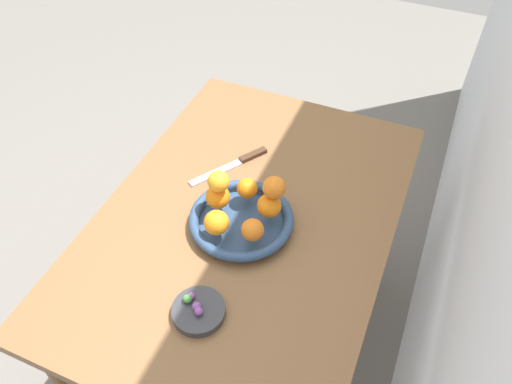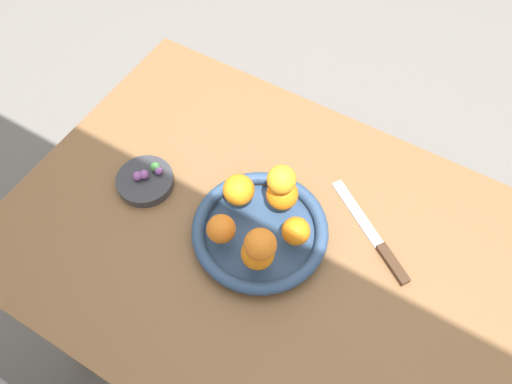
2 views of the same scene
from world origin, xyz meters
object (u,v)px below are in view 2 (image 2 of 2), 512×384
Objects in this scene: orange_4 at (282,194)px; orange_5 at (281,179)px; candy_ball_3 at (155,167)px; orange_6 at (260,244)px; orange_2 at (259,254)px; fruit_bowl at (260,231)px; orange_0 at (239,190)px; candy_ball_2 at (138,176)px; candy_dish at (145,181)px; orange_1 at (221,229)px; candy_ball_0 at (144,175)px; knife at (375,239)px; orange_3 at (296,231)px; candy_ball_1 at (159,171)px; dining_table at (273,261)px.

orange_5 reaches higher than orange_4.
orange_5 reaches higher than candy_ball_3.
orange_5 is 0.14m from orange_6.
fruit_bowl is at bearing -61.86° from orange_2.
candy_ball_2 is (0.22, 0.06, -0.04)m from orange_0.
orange_2 is 0.33m from candy_ball_2.
candy_ball_3 reaches higher than candy_dish.
orange_5 reaches higher than orange_1.
candy_dish is at bearing 15.84° from orange_5.
orange_4 is at bearing -163.10° from candy_dish.
candy_ball_0 and candy_ball_3 have the same top height.
candy_ball_3 is at bearing -107.54° from candy_ball_0.
orange_1 reaches higher than fruit_bowl.
orange_6 reaches higher than orange_0.
candy_ball_0 is 0.01m from candy_ball_2.
orange_0 is (0.07, -0.03, 0.05)m from fruit_bowl.
candy_ball_2 is 0.09× the size of knife.
candy_ball_0 is at bearing -10.40° from orange_1.
candy_dish is 6.00× the size of candy_ball_0.
orange_4 is 3.24× the size of candy_ball_2.
orange_2 is 0.14m from orange_4.
orange_3 is at bearing 171.41° from orange_0.
candy_ball_2 is (0.03, 0.03, 0.00)m from candy_ball_1.
orange_4 is (-0.08, -0.04, 0.00)m from orange_0.
candy_ball_3 is at bearing -17.17° from candy_ball_1.
orange_6 reaches higher than knife.
candy_ball_1 is 0.01m from candy_ball_3.
orange_3 is at bearing 141.22° from orange_5.
orange_0 and orange_4 have the same top height.
orange_1 is 0.15m from orange_5.
orange_2 reaches higher than candy_dish.
orange_5 reaches higher than candy_ball_0.
candy_dish is 0.23m from orange_1.
dining_table is at bearing -87.83° from orange_2.
candy_ball_0 is (0.35, 0.03, -0.04)m from orange_3.
orange_2 is (-0.31, 0.05, 0.06)m from candy_dish.
orange_6 is at bearing 103.92° from orange_5.
orange_1 is at bearing 32.51° from knife.
candy_ball_2 is at bearing 15.21° from orange_0.
orange_5 reaches higher than candy_ball_2.
orange_0 is 0.17m from orange_6.
orange_6 is 0.26× the size of knife.
orange_1 reaches higher than candy_dish.
fruit_bowl is 1.20× the size of knife.
orange_6 is at bearing 131.62° from orange_2.
fruit_bowl is 0.13m from orange_5.
fruit_bowl is 4.87× the size of orange_5.
orange_4 is 0.16m from orange_6.
orange_2 is at bearing 65.37° from orange_3.
orange_6 is at bearing 169.77° from orange_1.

